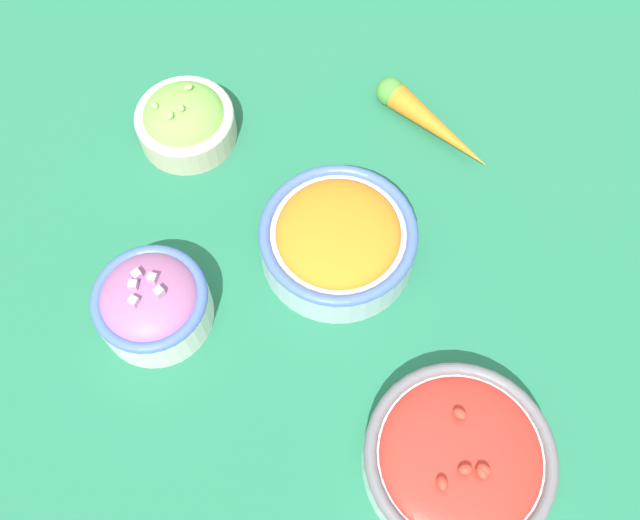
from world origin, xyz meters
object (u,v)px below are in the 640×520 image
bowl_lettuce (185,120)px  bowl_red_onion (152,303)px  bowl_carrots (338,239)px  loose_carrot (429,121)px  bowl_cherry_tomatoes (459,458)px

bowl_lettuce → bowl_red_onion: bearing=0.0°
bowl_red_onion → bowl_lettuce: bearing=-180.0°
bowl_red_onion → bowl_carrots: bearing=114.6°
bowl_lettuce → bowl_carrots: bearing=51.5°
bowl_red_onion → loose_carrot: (-0.25, 0.28, -0.02)m
bowl_cherry_tomatoes → bowl_carrots: bowl_carrots is taller
bowl_cherry_tomatoes → loose_carrot: (-0.38, -0.02, -0.01)m
bowl_cherry_tomatoes → bowl_red_onion: 0.33m
bowl_cherry_tomatoes → loose_carrot: 0.38m
bowl_lettuce → bowl_carrots: 0.23m
bowl_lettuce → bowl_red_onion: (0.23, 0.00, 0.00)m
bowl_cherry_tomatoes → bowl_red_onion: (-0.13, -0.30, 0.01)m
bowl_lettuce → loose_carrot: (-0.03, 0.28, -0.01)m
bowl_carrots → bowl_red_onion: bowl_red_onion is taller
bowl_lettuce → bowl_red_onion: 0.23m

